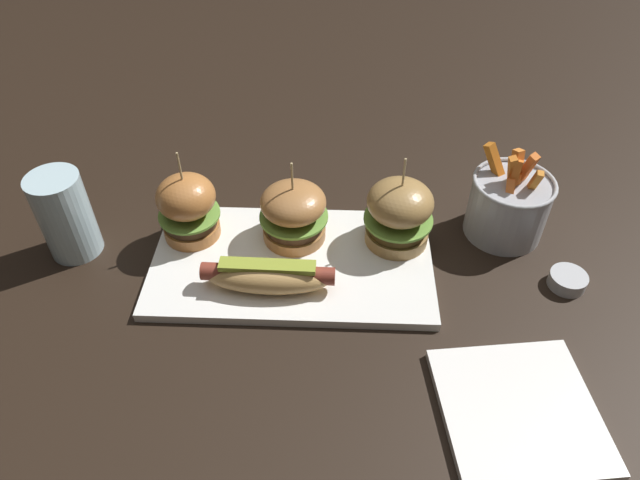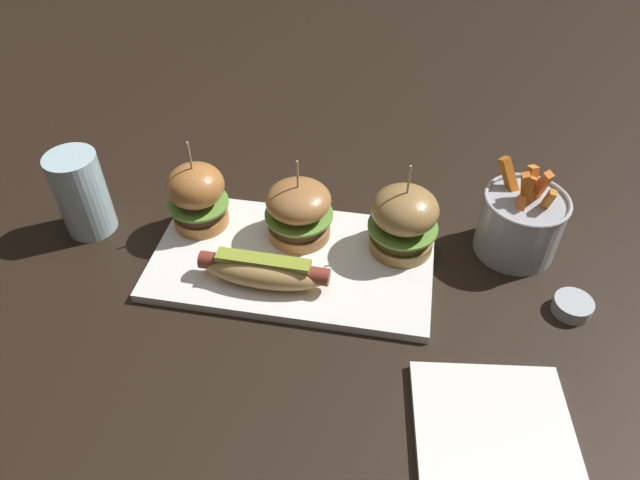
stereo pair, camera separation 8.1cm
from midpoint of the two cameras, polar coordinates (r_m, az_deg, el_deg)
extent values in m
plane|color=black|center=(0.85, -5.48, -2.71)|extent=(3.00, 3.00, 0.00)
cube|color=white|center=(0.84, -5.51, -2.38)|extent=(0.41, 0.23, 0.01)
ellipsoid|color=tan|center=(0.79, -8.10, -3.73)|extent=(0.18, 0.06, 0.04)
cylinder|color=brown|center=(0.79, -8.14, -3.49)|extent=(0.18, 0.03, 0.02)
cube|color=olive|center=(0.78, -8.25, -2.71)|extent=(0.13, 0.02, 0.01)
cylinder|color=#B57038|center=(0.90, -15.11, 0.99)|extent=(0.08, 0.08, 0.02)
cylinder|color=#402A18|center=(0.89, -15.32, 1.87)|extent=(0.08, 0.08, 0.02)
cylinder|color=#6B9E3D|center=(0.88, -15.45, 2.39)|extent=(0.09, 0.09, 0.00)
ellipsoid|color=#B57038|center=(0.86, -15.85, 4.06)|extent=(0.09, 0.09, 0.06)
cylinder|color=tan|center=(0.83, -16.45, 6.51)|extent=(0.00, 0.00, 0.06)
cylinder|color=#A8703E|center=(0.87, -5.37, 0.76)|extent=(0.09, 0.09, 0.02)
cylinder|color=#422C1E|center=(0.86, -5.45, 1.69)|extent=(0.09, 0.09, 0.02)
cylinder|color=#6B9E3D|center=(0.85, -5.50, 2.26)|extent=(0.10, 0.10, 0.00)
ellipsoid|color=#A8703E|center=(0.83, -5.62, 3.62)|extent=(0.10, 0.10, 0.05)
cylinder|color=tan|center=(0.81, -5.81, 5.77)|extent=(0.00, 0.00, 0.06)
cylinder|color=#A07944|center=(0.86, 4.96, 0.45)|extent=(0.09, 0.09, 0.02)
cylinder|color=#3E2D12|center=(0.85, 5.04, 1.41)|extent=(0.09, 0.09, 0.02)
cylinder|color=#6B9E3D|center=(0.84, 5.08, 1.98)|extent=(0.10, 0.10, 0.00)
ellipsoid|color=#A07944|center=(0.82, 5.22, 3.65)|extent=(0.10, 0.10, 0.06)
cylinder|color=tan|center=(0.79, 5.42, 6.15)|extent=(0.00, 0.00, 0.06)
cylinder|color=#A8AAB2|center=(0.90, 15.75, 2.95)|extent=(0.12, 0.12, 0.09)
torus|color=#B7BABF|center=(0.87, 16.36, 5.43)|extent=(0.12, 0.12, 0.01)
cube|color=orange|center=(0.87, 16.32, 5.77)|extent=(0.02, 0.04, 0.09)
cube|color=orange|center=(0.86, 15.78, 3.95)|extent=(0.02, 0.04, 0.06)
cube|color=orange|center=(0.88, 16.08, 5.81)|extent=(0.03, 0.03, 0.09)
cube|color=orange|center=(0.88, 16.12, 4.82)|extent=(0.02, 0.02, 0.06)
cube|color=orange|center=(0.88, 17.07, 6.13)|extent=(0.02, 0.05, 0.09)
cube|color=#CA742B|center=(0.88, 15.92, 5.39)|extent=(0.02, 0.02, 0.07)
cube|color=orange|center=(0.89, 14.74, 6.71)|extent=(0.05, 0.04, 0.08)
cube|color=#D06521|center=(0.86, 16.02, 5.02)|extent=(0.02, 0.03, 0.08)
cube|color=orange|center=(0.88, 17.78, 4.89)|extent=(0.02, 0.03, 0.07)
cylinder|color=#B7BABF|center=(0.87, 21.00, -3.89)|extent=(0.05, 0.05, 0.02)
cylinder|color=beige|center=(0.86, 21.10, -3.61)|extent=(0.04, 0.04, 0.00)
cube|color=white|center=(0.72, 16.03, -16.17)|extent=(0.20, 0.20, 0.01)
cylinder|color=silver|center=(0.92, -26.34, 2.09)|extent=(0.08, 0.08, 0.13)
camera|label=1|loc=(0.04, -92.87, -2.70)|focal=32.18mm
camera|label=2|loc=(0.04, 87.13, 2.70)|focal=32.18mm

